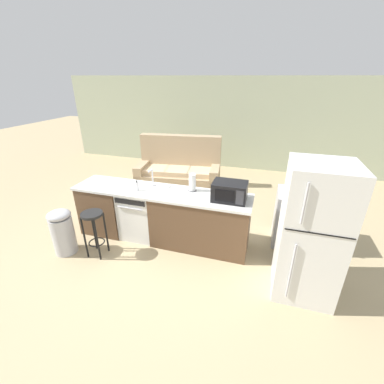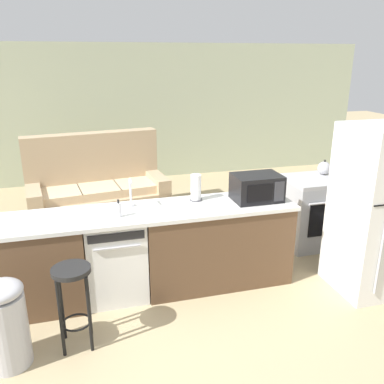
% 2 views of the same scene
% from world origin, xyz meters
% --- Properties ---
extents(ground_plane, '(24.00, 24.00, 0.00)m').
position_xyz_m(ground_plane, '(0.00, 0.00, 0.00)').
color(ground_plane, tan).
extents(wall_back, '(10.00, 0.06, 2.60)m').
position_xyz_m(wall_back, '(0.30, 4.20, 1.30)').
color(wall_back, '#A8B293').
rests_on(wall_back, ground_plane).
extents(kitchen_counter, '(2.94, 0.66, 0.90)m').
position_xyz_m(kitchen_counter, '(0.24, 0.00, 0.42)').
color(kitchen_counter, brown).
rests_on(kitchen_counter, ground_plane).
extents(dishwasher, '(0.58, 0.61, 0.84)m').
position_xyz_m(dishwasher, '(-0.25, -0.00, 0.42)').
color(dishwasher, silver).
rests_on(dishwasher, ground_plane).
extents(stove_range, '(0.76, 0.68, 0.90)m').
position_xyz_m(stove_range, '(2.35, 0.55, 0.45)').
color(stove_range, '#A8AAB2').
rests_on(stove_range, ground_plane).
extents(refrigerator, '(0.72, 0.73, 1.74)m').
position_xyz_m(refrigerator, '(2.35, -0.55, 0.87)').
color(refrigerator, silver).
rests_on(refrigerator, ground_plane).
extents(microwave, '(0.50, 0.37, 0.28)m').
position_xyz_m(microwave, '(1.27, -0.00, 1.04)').
color(microwave, black).
rests_on(microwave, kitchen_counter).
extents(sink_faucet, '(0.07, 0.18, 0.30)m').
position_xyz_m(sink_faucet, '(-0.05, 0.15, 1.03)').
color(sink_faucet, silver).
rests_on(sink_faucet, kitchen_counter).
extents(paper_towel_roll, '(0.14, 0.14, 0.28)m').
position_xyz_m(paper_towel_roll, '(0.64, 0.16, 1.04)').
color(paper_towel_roll, '#4C4C51').
rests_on(paper_towel_roll, kitchen_counter).
extents(soap_bottle, '(0.06, 0.06, 0.18)m').
position_xyz_m(soap_bottle, '(-0.20, -0.10, 0.97)').
color(soap_bottle, silver).
rests_on(soap_bottle, kitchen_counter).
extents(kettle, '(0.21, 0.17, 0.19)m').
position_xyz_m(kettle, '(2.52, 0.68, 0.99)').
color(kettle, '#B2B2B7').
rests_on(kettle, stove_range).
extents(bar_stool, '(0.32, 0.32, 0.74)m').
position_xyz_m(bar_stool, '(-0.66, -0.70, 0.54)').
color(bar_stool, black).
rests_on(bar_stool, ground_plane).
extents(trash_bin, '(0.35, 0.35, 0.74)m').
position_xyz_m(trash_bin, '(-1.18, -0.80, 0.38)').
color(trash_bin, '#B7B7BC').
rests_on(trash_bin, ground_plane).
extents(couch, '(2.10, 1.16, 1.27)m').
position_xyz_m(couch, '(-0.32, 2.25, 0.39)').
color(couch, tan).
rests_on(couch, ground_plane).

